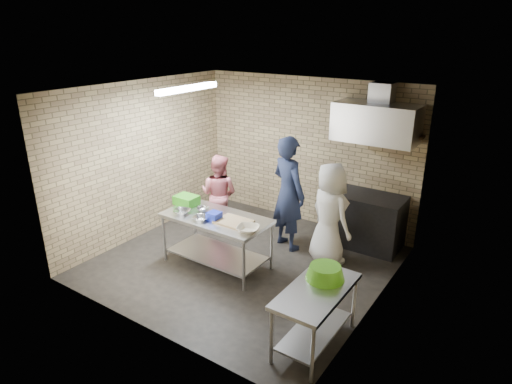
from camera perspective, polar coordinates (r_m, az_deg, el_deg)
floor at (r=7.09m, az=-1.59°, el=-9.04°), size 4.20×4.20×0.00m
ceiling at (r=6.22m, az=-1.84°, el=13.12°), size 4.20×4.20×0.00m
back_wall at (r=8.16m, az=6.53°, el=5.15°), size 4.20×0.06×2.70m
front_wall at (r=5.17m, az=-14.79°, el=-4.84°), size 4.20×0.06×2.70m
left_wall at (r=7.89m, az=-14.24°, el=4.09°), size 0.06×4.00×2.70m
right_wall at (r=5.65m, az=15.89°, el=-2.70°), size 0.06×4.00×2.70m
prep_table at (r=6.86m, az=-5.10°, el=-6.32°), size 1.64×0.82×0.82m
side_counter at (r=5.32m, az=7.64°, el=-15.72°), size 0.60×1.20×0.75m
stove at (r=7.66m, az=13.99°, el=-3.58°), size 1.20×0.70×0.90m
range_hood at (r=7.21m, az=15.26°, el=8.62°), size 1.30×0.60×0.60m
hood_duct at (r=7.27m, az=16.00°, el=12.27°), size 0.35×0.30×0.30m
wall_shelf at (r=7.33m, az=17.85°, el=7.12°), size 0.80×0.20×0.04m
fluorescent_fixture at (r=6.85m, az=-8.82°, el=13.10°), size 0.10×1.25×0.08m
green_crate at (r=7.17m, az=-8.98°, el=-1.04°), size 0.36×0.27×0.15m
blue_tub at (r=6.57m, az=-5.43°, el=-3.11°), size 0.18×0.18×0.12m
cutting_board at (r=6.47m, az=-2.91°, el=-3.85°), size 0.50×0.38×0.03m
mixing_bowl_a at (r=6.85m, az=-9.53°, el=-2.53°), size 0.32×0.32×0.06m
mixing_bowl_b at (r=6.89m, az=-6.90°, el=-2.24°), size 0.24×0.24×0.06m
mixing_bowl_c at (r=6.58m, az=-7.10°, el=-3.39°), size 0.29×0.29×0.06m
ceramic_bowl at (r=6.18m, az=-1.03°, el=-4.81°), size 0.39×0.39×0.08m
green_basin at (r=5.26m, az=8.93°, el=-10.21°), size 0.46×0.46×0.17m
bottle_red at (r=7.38m, az=16.08°, el=8.26°), size 0.07×0.07×0.18m
bottle_green at (r=7.28m, az=19.06°, el=7.64°), size 0.06×0.06×0.15m
man_navy at (r=7.22m, az=4.21°, el=-0.15°), size 0.82×0.68×1.91m
woman_pink at (r=7.86m, az=-4.80°, el=-0.25°), size 0.78×0.66×1.44m
woman_white at (r=6.86m, az=9.50°, el=-2.85°), size 0.94×0.82×1.63m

